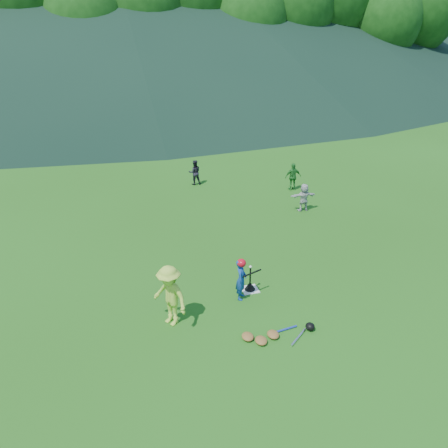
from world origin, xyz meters
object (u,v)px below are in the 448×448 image
batter_child (241,279)px  batting_tee (250,286)px  fielder_c (293,177)px  equipment_pile (273,335)px  home_plate (250,290)px  fielder_d (304,197)px  fielder_b (195,172)px  adult_coach (170,296)px

batter_child → batting_tee: batter_child is taller
batter_child → fielder_c: 8.69m
batting_tee → equipment_pile: size_ratio=0.38×
home_plate → fielder_d: fielder_d is taller
fielder_b → equipment_pile: 10.92m
adult_coach → batting_tee: (2.35, 0.82, -0.67)m
home_plate → fielder_d: 6.11m
fielder_c → equipment_pile: (-4.62, -8.97, -0.54)m
batter_child → adult_coach: adult_coach is taller
batting_tee → fielder_c: bearing=57.2°
fielder_b → batting_tee: (-0.52, -8.86, -0.44)m
batting_tee → batter_child: bearing=-141.6°
fielder_c → fielder_d: bearing=78.8°
fielder_d → equipment_pile: (-4.03, -6.71, -0.49)m
batter_child → adult_coach: size_ratio=0.73×
batter_child → equipment_pile: batter_child is taller
batter_child → batting_tee: size_ratio=1.70×
fielder_b → fielder_c: 4.39m
home_plate → equipment_pile: (-0.14, -2.03, 0.06)m
batter_child → adult_coach: (-1.99, -0.53, 0.22)m
home_plate → fielder_c: bearing=57.2°
batter_child → batting_tee: bearing=-24.5°
fielder_d → fielder_b: bearing=-48.6°
home_plate → fielder_c: 8.28m
fielder_b → batter_child: bearing=87.4°
batter_child → equipment_pile: bearing=-145.8°
home_plate → batter_child: (-0.36, -0.29, 0.57)m
fielder_c → fielder_b: bearing=-22.5°
batting_tee → equipment_pile: bearing=-94.0°
home_plate → equipment_pile: equipment_pile is taller
home_plate → adult_coach: size_ratio=0.28×
adult_coach → batter_child: bearing=70.9°
batting_tee → fielder_d: bearing=50.3°
batter_child → home_plate: bearing=-24.5°
batter_child → fielder_d: bearing=-13.5°
fielder_b → batting_tee: fielder_b is taller
fielder_c → fielder_d: (-0.59, -2.26, -0.05)m
fielder_d → batting_tee: (-3.89, -4.68, -0.42)m
batter_child → fielder_d: 6.54m
fielder_b → fielder_d: (3.37, -4.18, -0.01)m
home_plate → fielder_b: 8.89m
home_plate → batting_tee: (0.00, 0.00, 0.12)m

